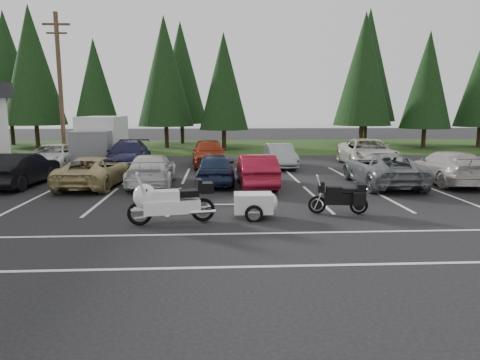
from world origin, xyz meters
name	(u,v)px	position (x,y,z in m)	size (l,w,h in m)	color
ground	(234,205)	(0.00, 0.00, 0.00)	(120.00, 120.00, 0.00)	black
grass_strip	(224,146)	(0.00, 24.00, 0.01)	(80.00, 16.00, 0.01)	#1A3812
lake_water	(245,130)	(4.00, 55.00, 0.00)	(70.00, 50.00, 0.02)	slate
utility_pole	(60,87)	(-10.00, 12.00, 4.70)	(1.60, 0.26, 9.00)	#473321
box_truck	(99,140)	(-8.00, 12.50, 1.45)	(2.40, 5.60, 2.90)	silver
stall_markings	(232,194)	(0.00, 2.00, 0.00)	(32.00, 16.00, 0.01)	silver
conifer_2	(32,65)	(-16.00, 22.80, 6.95)	(5.10, 5.10, 11.89)	#332316
conifer_3	(95,85)	(-10.50, 21.40, 5.27)	(3.87, 3.87, 9.02)	#332316
conifer_4	(165,71)	(-5.00, 22.90, 6.53)	(4.80, 4.80, 11.17)	#332316
conifer_5	(224,81)	(0.00, 21.60, 5.63)	(4.14, 4.14, 9.63)	#332316
conifer_6	(364,69)	(12.00, 22.10, 6.71)	(4.93, 4.93, 11.48)	#332316
conifer_7	(428,80)	(17.50, 21.80, 5.81)	(4.27, 4.27, 9.94)	#332316
conifer_back_a	(7,67)	(-20.00, 27.00, 7.19)	(5.28, 5.28, 12.30)	#332316
conifer_back_b	(181,73)	(-4.00, 27.50, 6.77)	(4.97, 4.97, 11.58)	#332316
conifer_back_c	(368,65)	(14.00, 26.80, 7.49)	(5.50, 5.50, 12.81)	#332316
car_near_1	(21,169)	(-9.27, 4.36, 0.74)	(1.58, 4.52, 1.49)	black
car_near_2	(94,171)	(-6.01, 4.11, 0.68)	(2.24, 4.86, 1.35)	tan
car_near_3	(152,170)	(-3.53, 4.29, 0.70)	(1.95, 4.80, 1.39)	silver
car_near_4	(215,168)	(-0.68, 4.45, 0.72)	(1.70, 4.22, 1.44)	#1A2641
car_near_5	(256,170)	(1.12, 3.73, 0.72)	(1.52, 4.35, 1.43)	maroon
car_near_6	(382,169)	(6.76, 3.72, 0.74)	(2.45, 5.30, 1.47)	slate
car_near_7	(448,167)	(9.98, 4.05, 0.75)	(2.10, 5.16, 1.50)	#B7AFA8
car_far_0	(53,156)	(-10.03, 10.21, 0.69)	(2.29, 4.97, 1.38)	white
car_far_1	(128,155)	(-5.74, 9.98, 0.77)	(2.16, 5.32, 1.54)	#171739
car_far_2	(209,153)	(-1.07, 10.42, 0.82)	(1.93, 4.81, 1.64)	maroon
car_far_3	(280,156)	(3.07, 9.89, 0.68)	(1.44, 4.14, 1.36)	gray
car_far_4	(368,153)	(8.28, 9.84, 0.82)	(2.73, 5.91, 1.64)	beige
touring_motorcycle	(172,198)	(-1.96, -2.32, 0.80)	(2.87, 0.88, 1.59)	white
cargo_trailer	(253,206)	(0.52, -1.79, 0.40)	(1.73, 0.97, 0.80)	silver
adventure_motorcycle	(338,194)	(3.33, -1.42, 0.65)	(2.13, 0.74, 1.30)	black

